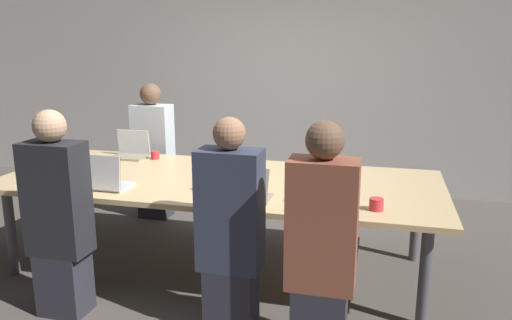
{
  "coord_description": "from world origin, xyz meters",
  "views": [
    {
      "loc": [
        1.28,
        -3.73,
        1.86
      ],
      "look_at": [
        0.29,
        0.1,
        0.92
      ],
      "focal_mm": 35.0,
      "sensor_mm": 36.0,
      "label": 1
    }
  ],
  "objects_px": {
    "laptop_near_right": "(335,197)",
    "laptop_near_left": "(105,179)",
    "person_far_left": "(154,153)",
    "person_near_midright": "(230,232)",
    "laptop_near_midright": "(245,191)",
    "laptop_far_left": "(131,149)",
    "cup_far_left": "(155,155)",
    "cup_near_right": "(376,204)",
    "person_near_right": "(321,246)",
    "stapler": "(214,182)",
    "bottle_near_midright": "(215,180)",
    "person_near_left": "(58,218)"
  },
  "relations": [
    {
      "from": "person_far_left",
      "to": "person_near_left",
      "type": "bearing_deg",
      "value": -82.61
    },
    {
      "from": "person_near_midright",
      "to": "stapler",
      "type": "relative_size",
      "value": 9.31
    },
    {
      "from": "cup_near_right",
      "to": "stapler",
      "type": "xyz_separation_m",
      "value": [
        -1.24,
        0.3,
        -0.02
      ]
    },
    {
      "from": "person_near_midright",
      "to": "cup_near_right",
      "type": "distance_m",
      "value": 0.98
    },
    {
      "from": "person_far_left",
      "to": "laptop_near_right",
      "type": "bearing_deg",
      "value": -36.24
    },
    {
      "from": "laptop_near_left",
      "to": "laptop_near_midright",
      "type": "bearing_deg",
      "value": -179.62
    },
    {
      "from": "laptop_near_left",
      "to": "person_far_left",
      "type": "relative_size",
      "value": 0.23
    },
    {
      "from": "laptop_near_left",
      "to": "person_near_right",
      "type": "bearing_deg",
      "value": 163.16
    },
    {
      "from": "laptop_near_right",
      "to": "person_far_left",
      "type": "distance_m",
      "value": 2.57
    },
    {
      "from": "laptop_near_left",
      "to": "cup_far_left",
      "type": "height_order",
      "value": "laptop_near_left"
    },
    {
      "from": "laptop_near_right",
      "to": "laptop_near_left",
      "type": "relative_size",
      "value": 0.94
    },
    {
      "from": "person_near_midright",
      "to": "cup_far_left",
      "type": "height_order",
      "value": "person_near_midright"
    },
    {
      "from": "laptop_near_midright",
      "to": "person_near_midright",
      "type": "xyz_separation_m",
      "value": [
        0.02,
        -0.41,
        -0.15
      ]
    },
    {
      "from": "laptop_near_midright",
      "to": "cup_far_left",
      "type": "height_order",
      "value": "laptop_near_midright"
    },
    {
      "from": "laptop_near_midright",
      "to": "laptop_near_left",
      "type": "xyz_separation_m",
      "value": [
        -1.1,
        -0.01,
        0.01
      ]
    },
    {
      "from": "cup_near_right",
      "to": "laptop_near_left",
      "type": "xyz_separation_m",
      "value": [
        -2.0,
        -0.02,
        0.04
      ]
    },
    {
      "from": "cup_far_left",
      "to": "cup_near_right",
      "type": "bearing_deg",
      "value": -25.74
    },
    {
      "from": "cup_near_right",
      "to": "laptop_near_midright",
      "type": "bearing_deg",
      "value": -179.28
    },
    {
      "from": "person_near_midright",
      "to": "bottle_near_midright",
      "type": "bearing_deg",
      "value": -61.62
    },
    {
      "from": "laptop_near_midright",
      "to": "cup_near_right",
      "type": "relative_size",
      "value": 3.76
    },
    {
      "from": "laptop_far_left",
      "to": "person_near_left",
      "type": "bearing_deg",
      "value": -80.44
    },
    {
      "from": "person_near_right",
      "to": "cup_near_right",
      "type": "relative_size",
      "value": 15.43
    },
    {
      "from": "person_near_midright",
      "to": "person_near_left",
      "type": "height_order",
      "value": "person_near_left"
    },
    {
      "from": "laptop_near_midright",
      "to": "person_near_midright",
      "type": "height_order",
      "value": "person_near_midright"
    },
    {
      "from": "cup_near_right",
      "to": "person_near_midright",
      "type": "bearing_deg",
      "value": -154.64
    },
    {
      "from": "laptop_far_left",
      "to": "person_far_left",
      "type": "bearing_deg",
      "value": 90.45
    },
    {
      "from": "person_near_midright",
      "to": "person_far_left",
      "type": "relative_size",
      "value": 0.98
    },
    {
      "from": "cup_near_right",
      "to": "person_far_left",
      "type": "bearing_deg",
      "value": 147.27
    },
    {
      "from": "person_near_midright",
      "to": "laptop_far_left",
      "type": "relative_size",
      "value": 4.24
    },
    {
      "from": "person_near_midright",
      "to": "stapler",
      "type": "height_order",
      "value": "person_near_midright"
    },
    {
      "from": "cup_far_left",
      "to": "stapler",
      "type": "bearing_deg",
      "value": -39.92
    },
    {
      "from": "laptop_far_left",
      "to": "cup_far_left",
      "type": "relative_size",
      "value": 4.19
    },
    {
      "from": "laptop_far_left",
      "to": "cup_far_left",
      "type": "xyz_separation_m",
      "value": [
        0.26,
        -0.03,
        -0.04
      ]
    },
    {
      "from": "bottle_near_midright",
      "to": "person_near_left",
      "type": "height_order",
      "value": "person_near_left"
    },
    {
      "from": "person_near_right",
      "to": "laptop_near_left",
      "type": "distance_m",
      "value": 1.79
    },
    {
      "from": "stapler",
      "to": "laptop_near_left",
      "type": "bearing_deg",
      "value": -152.75
    },
    {
      "from": "laptop_near_midright",
      "to": "laptop_near_right",
      "type": "relative_size",
      "value": 1.14
    },
    {
      "from": "laptop_near_midright",
      "to": "laptop_far_left",
      "type": "relative_size",
      "value": 1.05
    },
    {
      "from": "bottle_near_midright",
      "to": "laptop_near_left",
      "type": "bearing_deg",
      "value": -173.03
    },
    {
      "from": "cup_near_right",
      "to": "laptop_near_left",
      "type": "height_order",
      "value": "laptop_near_left"
    },
    {
      "from": "laptop_far_left",
      "to": "stapler",
      "type": "distance_m",
      "value": 1.32
    },
    {
      "from": "laptop_far_left",
      "to": "laptop_near_left",
      "type": "bearing_deg",
      "value": -72.03
    },
    {
      "from": "laptop_near_midright",
      "to": "person_far_left",
      "type": "distance_m",
      "value": 2.09
    },
    {
      "from": "stapler",
      "to": "laptop_near_right",
      "type": "bearing_deg",
      "value": -13.52
    },
    {
      "from": "bottle_near_midright",
      "to": "laptop_near_right",
      "type": "distance_m",
      "value": 0.89
    },
    {
      "from": "laptop_near_right",
      "to": "person_near_left",
      "type": "xyz_separation_m",
      "value": [
        -1.81,
        -0.47,
        -0.14
      ]
    },
    {
      "from": "person_far_left",
      "to": "person_near_midright",
      "type": "bearing_deg",
      "value": -52.83
    },
    {
      "from": "person_near_right",
      "to": "person_far_left",
      "type": "bearing_deg",
      "value": -44.88
    },
    {
      "from": "laptop_far_left",
      "to": "person_far_left",
      "type": "relative_size",
      "value": 0.23
    },
    {
      "from": "laptop_near_right",
      "to": "laptop_near_left",
      "type": "height_order",
      "value": "laptop_near_left"
    }
  ]
}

